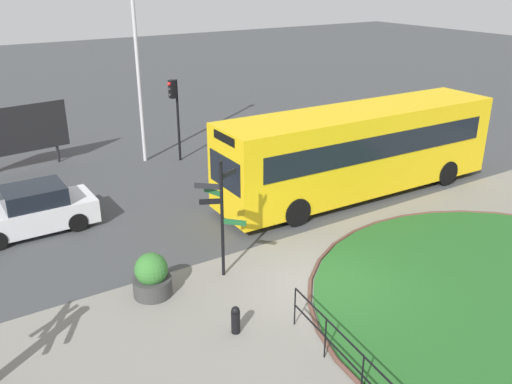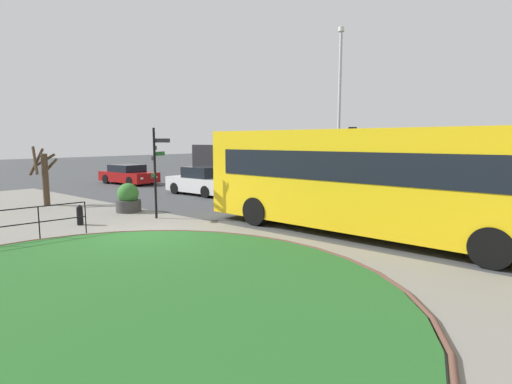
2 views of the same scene
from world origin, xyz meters
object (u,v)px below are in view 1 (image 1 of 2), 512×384
object	(u,v)px
bollard_foreground	(236,320)
car_near_lane	(32,211)
bus_yellow	(359,149)
signpost_directional	(221,211)
billboard_left	(17,131)
lamppost_tall	(137,54)
traffic_light_near	(174,102)
planter_near_signpost	(152,277)

from	to	relation	value
bollard_foreground	car_near_lane	bearing A→B (deg)	108.78
bus_yellow	car_near_lane	xyz separation A→B (m)	(-11.24, 3.26, -1.07)
signpost_directional	billboard_left	distance (m)	12.71
bus_yellow	billboard_left	bearing A→B (deg)	-42.08
bollard_foreground	lamppost_tall	distance (m)	14.15
traffic_light_near	lamppost_tall	world-z (taller)	lamppost_tall
bollard_foreground	billboard_left	xyz separation A→B (m)	(-1.94, 14.87, 1.36)
billboard_left	traffic_light_near	bearing A→B (deg)	-29.22
car_near_lane	planter_near_signpost	distance (m)	6.02
bollard_foreground	billboard_left	bearing A→B (deg)	97.42
bus_yellow	traffic_light_near	distance (m)	8.44
signpost_directional	lamppost_tall	bearing A→B (deg)	79.75
billboard_left	signpost_directional	bearing A→B (deg)	-83.26
bus_yellow	signpost_directional	bearing A→B (deg)	20.51
lamppost_tall	billboard_left	xyz separation A→B (m)	(-4.90, 1.73, -3.01)
car_near_lane	traffic_light_near	size ratio (longest dim) A/B	1.11
traffic_light_near	billboard_left	bearing A→B (deg)	-33.09
car_near_lane	traffic_light_near	bearing A→B (deg)	-150.76
lamppost_tall	billboard_left	world-z (taller)	lamppost_tall
bollard_foreground	bus_yellow	size ratio (longest dim) A/B	0.06
car_near_lane	billboard_left	size ratio (longest dim) A/B	0.96
bollard_foreground	bus_yellow	bearing A→B (deg)	31.07
car_near_lane	signpost_directional	bearing A→B (deg)	123.25
signpost_directional	traffic_light_near	bearing A→B (deg)	72.16
bollard_foreground	traffic_light_near	distance (m)	13.23
signpost_directional	bus_yellow	world-z (taller)	signpost_directional
bollard_foreground	planter_near_signpost	world-z (taller)	planter_near_signpost
signpost_directional	billboard_left	world-z (taller)	signpost_directional
signpost_directional	traffic_light_near	xyz separation A→B (m)	(3.16, 9.82, 0.69)
traffic_light_near	billboard_left	distance (m)	6.71
signpost_directional	lamppost_tall	world-z (taller)	lamppost_tall
signpost_directional	bus_yellow	size ratio (longest dim) A/B	0.30
bus_yellow	traffic_light_near	world-z (taller)	traffic_light_near
bus_yellow	lamppost_tall	distance (m)	10.17
car_near_lane	billboard_left	xyz separation A→B (m)	(0.90, 6.54, 1.03)
planter_near_signpost	billboard_left	bearing A→B (deg)	94.23
car_near_lane	traffic_light_near	distance (m)	8.33
bollard_foreground	car_near_lane	distance (m)	8.80
traffic_light_near	bus_yellow	bearing A→B (deg)	109.37
planter_near_signpost	lamppost_tall	bearing A→B (deg)	69.27
bollard_foreground	planter_near_signpost	size ratio (longest dim) A/B	0.60
traffic_light_near	billboard_left	xyz separation A→B (m)	(-6.14, 2.53, -0.95)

